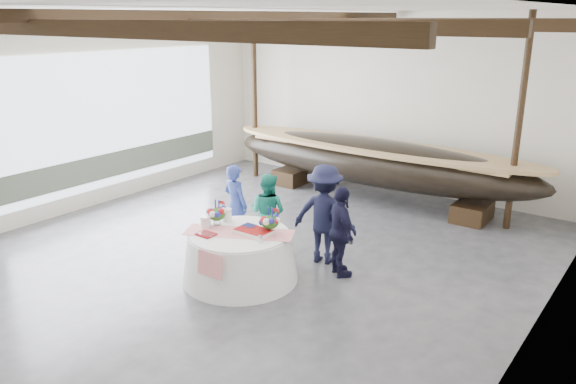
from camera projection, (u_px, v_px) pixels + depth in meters
The scene contains 14 objects.
floor at pixel (240, 262), 10.46m from camera, with size 10.00×12.00×0.01m, color #3D3D42.
wall_back at pixel (391, 103), 14.40m from camera, with size 10.00×0.02×4.50m, color silver.
wall_left at pixel (69, 115), 12.62m from camera, with size 0.02×12.00×4.50m, color silver.
wall_right at pixel (539, 195), 6.96m from camera, with size 0.02×12.00×4.50m, color silver.
ceiling at pixel (232, 8), 9.11m from camera, with size 10.00×12.00×0.01m, color white.
pavilion_structure at pixel (264, 38), 9.89m from camera, with size 9.80×11.76×4.50m.
open_bay at pixel (109, 127), 13.48m from camera, with size 0.03×7.00×3.20m.
longboat_display at pixel (374, 162), 13.66m from camera, with size 8.26×1.65×1.55m.
banquet_table at pixel (240, 256), 9.66m from camera, with size 2.01×2.01×0.86m.
tabletop_items at pixel (240, 221), 9.63m from camera, with size 1.90×1.32×0.40m.
guest_woman_blue at pixel (236, 205), 11.06m from camera, with size 0.60×0.39×1.64m, color navy.
guest_woman_teal at pixel (268, 212), 10.76m from camera, with size 0.75×0.59×1.55m, color #1A8972.
guest_man_left at pixel (325, 214), 10.22m from camera, with size 1.20×0.69×1.85m, color black.
guest_man_right at pixel (341, 232), 9.68m from camera, with size 0.96×0.40×1.63m, color black.
Camera 1 is at (6.42, -7.19, 4.37)m, focal length 35.00 mm.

